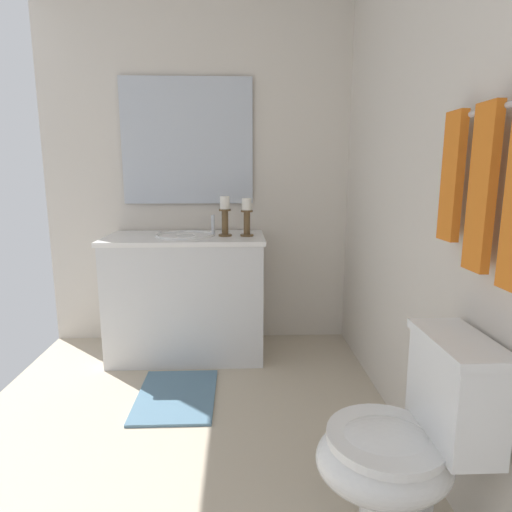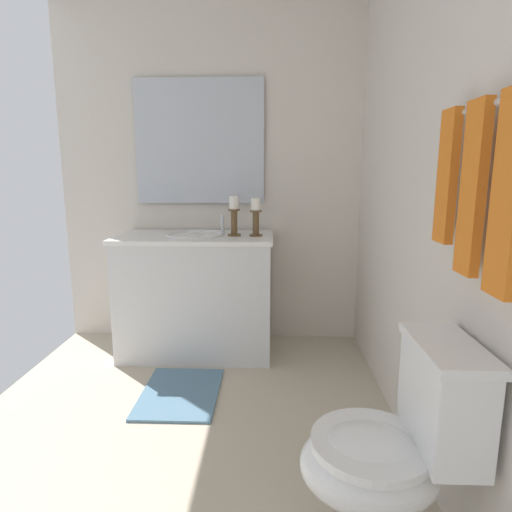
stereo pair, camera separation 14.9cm
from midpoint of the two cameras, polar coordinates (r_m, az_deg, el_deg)
The scene contains 13 objects.
floor at distance 2.13m, azimuth -13.00°, elevation -26.11°, with size 3.13×2.24×0.02m, color beige.
wall_back at distance 1.83m, azimuth 22.40°, elevation 8.92°, with size 3.13×0.04×2.45m, color silver.
wall_left at distance 3.25m, azimuth -8.80°, elevation 10.14°, with size 0.04×2.24×2.45m, color silver.
vanity_cabinet at distance 3.06m, azimuth -10.51°, elevation -5.18°, with size 0.58×1.08×0.84m.
sink_basin at distance 2.98m, azimuth -10.74°, elevation 1.92°, with size 0.40×0.40×0.24m.
mirror at distance 3.23m, azimuth -10.46°, elevation 14.72°, with size 0.02×0.93×0.88m, color silver.
candle_holder_tall at distance 2.89m, azimuth -2.70°, elevation 5.27°, with size 0.09×0.09×0.25m.
candle_holder_short at distance 2.90m, azimuth -5.62°, elevation 5.41°, with size 0.09×0.09×0.27m.
toilet at distance 1.62m, azimuth 16.44°, elevation -23.19°, with size 0.39×0.54×0.75m.
towel_bar at distance 1.50m, azimuth 26.69°, elevation 17.15°, with size 0.02×0.02×0.59m, color silver.
towel_near_vanity at distance 1.65m, azimuth 22.24°, elevation 9.67°, with size 0.11×0.03×0.45m, color orange.
towel_center at distance 1.48m, azimuth 25.27°, elevation 8.06°, with size 0.11×0.03×0.52m, color orange.
bath_mat at distance 2.64m, azimuth -12.19°, elevation -17.68°, with size 0.60×0.44×0.02m, color slate.
Camera 1 is at (1.67, 0.29, 1.26)m, focal length 30.16 mm.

